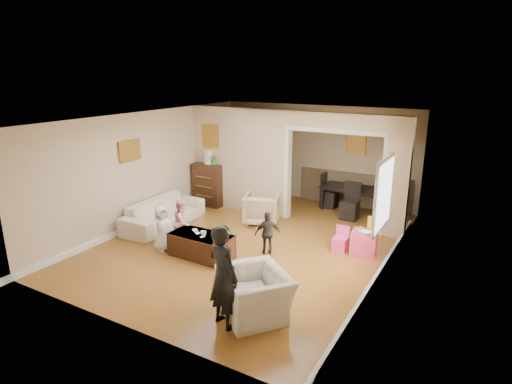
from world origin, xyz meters
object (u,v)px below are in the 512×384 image
Objects in this scene: armchair_back at (262,209)px; child_kneel_b at (182,222)px; table_lamp at (208,157)px; dining_table at (358,200)px; dresser at (209,184)px; play_table at (364,243)px; coffee_table at (201,246)px; child_toddler at (268,233)px; sofa at (164,213)px; child_kneel_a at (162,229)px; cyan_cup at (359,230)px; coffee_cup at (204,234)px; armchair_front at (255,294)px; adult_person at (223,276)px.

child_kneel_b is (-0.82, -1.90, 0.12)m from armchair_back.
table_lamp is 4.00m from dining_table.
play_table is at bearing -13.32° from dresser.
coffee_table is 1.41× the size of child_toddler.
child_kneel_a is (0.92, -1.08, 0.15)m from sofa.
cyan_cup is (4.39, -1.11, -0.06)m from dresser.
dresser is 14.04× the size of cyan_cup.
cyan_cup is (-0.10, -0.05, 0.27)m from play_table.
dresser is 10.23× the size of coffee_cup.
play_table is 5.98× the size of cyan_cup.
table_lamp is (-3.70, 3.98, 0.97)m from armchair_front.
adult_person is at bearing -52.08° from dresser.
play_table is 0.50× the size of child_kneel_b.
child_kneel_b reaches higher than cyan_cup.
dining_table is at bearing -51.82° from child_kneel_b.
dresser is at bearing 170.63° from armchair_front.
coffee_cup is at bearing -119.68° from sofa.
armchair_back reaches higher than armchair_front.
cyan_cup is 2.65m from dining_table.
child_kneel_b reaches higher than child_kneel_a.
child_toddler is at bearing -150.32° from play_table.
sofa is 2.49× the size of child_toddler.
dresser reaches higher than cyan_cup.
armchair_front is 2.16m from coffee_cup.
table_lamp reaches higher than armchair_back.
coffee_table is (-0.12, -2.20, -0.13)m from armchair_back.
armchair_back is 2.25m from coffee_cup.
armchair_front is 1.07× the size of child_kneel_b.
coffee_cup is at bearing -26.59° from adult_person.
adult_person is 1.76× the size of child_toddler.
child_toddler is at bearing 35.54° from coffee_table.
play_table is 3.56m from adult_person.
armchair_front is at bearing -86.12° from dining_table.
child_toddler is (1.75, 0.45, -0.05)m from child_kneel_b.
coffee_cup is 0.13× the size of child_toddler.
coffee_cup is at bearing 70.46° from armchair_back.
adult_person reaches higher than coffee_cup.
armchair_front is 2.96m from cyan_cup.
armchair_front is 12.93× the size of cyan_cup.
coffee_cup is 0.96m from child_kneel_a.
armchair_front reaches higher than play_table.
coffee_table is 0.30m from coffee_cup.
child_kneel_b is at bearing -172.77° from armchair_front.
child_kneel_b is at bearing -122.49° from sofa.
coffee_table is at bearing -56.84° from table_lamp.
play_table is at bearing -67.49° from dining_table.
coffee_table is 0.89m from child_kneel_a.
dining_table is at bearing -150.08° from armchair_back.
armchair_front is at bearing -103.56° from cyan_cup.
child_kneel_a is at bearing 142.87° from child_kneel_b.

